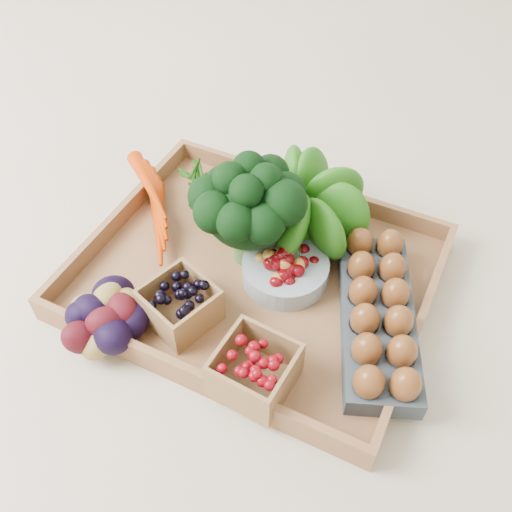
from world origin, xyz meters
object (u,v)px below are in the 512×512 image
at_px(tray, 256,277).
at_px(cherry_bowl, 285,270).
at_px(egg_carton, 377,319).
at_px(broccoli, 248,226).

xyz_separation_m(tray, cherry_bowl, (0.05, 0.01, 0.03)).
bearing_deg(tray, cherry_bowl, 17.02).
xyz_separation_m(cherry_bowl, egg_carton, (0.16, -0.03, -0.00)).
bearing_deg(tray, broccoli, 132.47).
relative_size(broccoli, egg_carton, 0.59).
bearing_deg(cherry_bowl, tray, -162.98).
relative_size(broccoli, cherry_bowl, 1.28).
xyz_separation_m(broccoli, cherry_bowl, (0.08, -0.02, -0.05)).
distance_m(tray, cherry_bowl, 0.05).
xyz_separation_m(tray, egg_carton, (0.21, -0.01, 0.03)).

